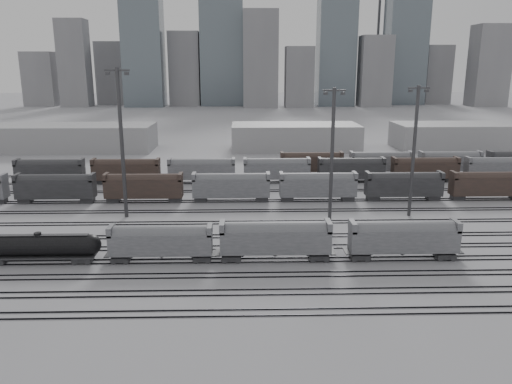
{
  "coord_description": "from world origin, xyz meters",
  "views": [
    {
      "loc": [
        -6.74,
        -62.75,
        25.78
      ],
      "look_at": [
        -4.39,
        23.43,
        4.0
      ],
      "focal_mm": 35.0,
      "sensor_mm": 36.0,
      "label": 1
    }
  ],
  "objects_px": {
    "tank_car_b": "(39,246)",
    "hopper_car_c": "(404,237)",
    "hopper_car_a": "(161,240)",
    "hopper_car_b": "(275,237)",
    "light_mast_c": "(332,155)"
  },
  "relations": [
    {
      "from": "tank_car_b",
      "to": "hopper_car_b",
      "type": "height_order",
      "value": "hopper_car_b"
    },
    {
      "from": "tank_car_b",
      "to": "hopper_car_a",
      "type": "distance_m",
      "value": 16.33
    },
    {
      "from": "tank_car_b",
      "to": "light_mast_c",
      "type": "relative_size",
      "value": 0.73
    },
    {
      "from": "hopper_car_c",
      "to": "light_mast_c",
      "type": "xyz_separation_m",
      "value": [
        -7.52,
        14.85,
        8.71
      ]
    },
    {
      "from": "hopper_car_a",
      "to": "hopper_car_c",
      "type": "bearing_deg",
      "value": 0.0
    },
    {
      "from": "tank_car_b",
      "to": "hopper_car_a",
      "type": "bearing_deg",
      "value": 0.0
    },
    {
      "from": "hopper_car_b",
      "to": "light_mast_c",
      "type": "distance_m",
      "value": 19.88
    },
    {
      "from": "hopper_car_a",
      "to": "hopper_car_b",
      "type": "distance_m",
      "value": 15.44
    },
    {
      "from": "hopper_car_a",
      "to": "light_mast_c",
      "type": "distance_m",
      "value": 30.77
    },
    {
      "from": "hopper_car_a",
      "to": "hopper_car_b",
      "type": "relative_size",
      "value": 0.92
    },
    {
      "from": "hopper_car_a",
      "to": "light_mast_c",
      "type": "xyz_separation_m",
      "value": [
        25.43,
        14.85,
        8.92
      ]
    },
    {
      "from": "tank_car_b",
      "to": "hopper_car_c",
      "type": "xyz_separation_m",
      "value": [
        49.27,
        0.0,
        0.9
      ]
    },
    {
      "from": "tank_car_b",
      "to": "light_mast_c",
      "type": "height_order",
      "value": "light_mast_c"
    },
    {
      "from": "tank_car_b",
      "to": "light_mast_c",
      "type": "xyz_separation_m",
      "value": [
        41.74,
        14.85,
        9.61
      ]
    },
    {
      "from": "hopper_car_a",
      "to": "hopper_car_c",
      "type": "xyz_separation_m",
      "value": [
        32.95,
        0.0,
        0.21
      ]
    }
  ]
}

